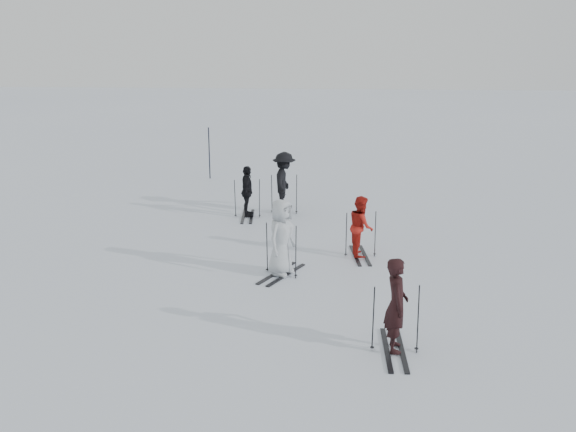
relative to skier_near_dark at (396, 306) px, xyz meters
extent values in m
plane|color=silver|center=(-2.46, 4.59, -0.89)|extent=(120.00, 120.00, 0.00)
imported|color=black|center=(0.00, 0.00, 0.00)|extent=(0.44, 0.66, 1.78)
imported|color=#AC1B13|center=(-0.51, 5.37, -0.09)|extent=(0.71, 0.85, 1.61)
imported|color=#B5BBBF|center=(-2.47, 3.80, 0.04)|extent=(0.93, 1.08, 1.87)
imported|color=black|center=(-4.07, 8.97, -0.07)|extent=(0.49, 1.00, 1.65)
imported|color=black|center=(-2.93, 9.57, 0.12)|extent=(0.75, 1.30, 2.01)
cylinder|color=black|center=(-6.50, 14.80, 0.16)|extent=(0.06, 0.06, 2.11)
camera|label=1|loc=(-1.05, -10.95, 4.70)|focal=40.00mm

